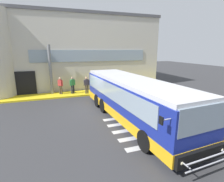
# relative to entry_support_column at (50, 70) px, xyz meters

# --- Properties ---
(ground_plane) EXTENTS (80.00, 90.00, 0.02)m
(ground_plane) POSITION_rel_entry_support_column_xyz_m (3.25, -5.40, -2.54)
(ground_plane) COLOR #353538
(ground_plane) RESTS_ON ground
(bay_paint_stripes) EXTENTS (4.40, 3.96, 0.01)m
(bay_paint_stripes) POSITION_rel_entry_support_column_xyz_m (5.25, -9.60, -2.52)
(bay_paint_stripes) COLOR silver
(bay_paint_stripes) RESTS_ON ground
(terminal_building) EXTENTS (20.00, 13.80, 8.29)m
(terminal_building) POSITION_rel_entry_support_column_xyz_m (2.57, 6.16, 1.61)
(terminal_building) COLOR beige
(terminal_building) RESTS_ON ground
(boarding_curb) EXTENTS (22.20, 2.00, 0.15)m
(boarding_curb) POSITION_rel_entry_support_column_xyz_m (3.25, -0.60, -2.45)
(boarding_curb) COLOR yellow
(boarding_curb) RESTS_ON ground
(entry_support_column) EXTENTS (0.28, 0.28, 4.76)m
(entry_support_column) POSITION_rel_entry_support_column_xyz_m (0.00, 0.00, 0.00)
(entry_support_column) COLOR slate
(entry_support_column) RESTS_ON boarding_curb
(bus_main_foreground) EXTENTS (3.31, 11.06, 2.70)m
(bus_main_foreground) POSITION_rel_entry_support_column_xyz_m (4.81, -8.24, -1.20)
(bus_main_foreground) COLOR navy
(bus_main_foreground) RESTS_ON ground
(passenger_near_column) EXTENTS (0.47, 0.42, 1.68)m
(passenger_near_column) POSITION_rel_entry_support_column_xyz_m (0.80, -0.52, -1.45)
(passenger_near_column) COLOR #4C4233
(passenger_near_column) RESTS_ON boarding_curb
(passenger_by_doorway) EXTENTS (0.55, 0.35, 1.68)m
(passenger_by_doorway) POSITION_rel_entry_support_column_xyz_m (1.96, -0.66, -1.45)
(passenger_by_doorway) COLOR #1E2338
(passenger_by_doorway) RESTS_ON boarding_curb
(passenger_at_curb_edge) EXTENTS (0.59, 0.40, 1.68)m
(passenger_at_curb_edge) POSITION_rel_entry_support_column_xyz_m (3.28, -1.06, -1.41)
(passenger_at_curb_edge) COLOR #4C4233
(passenger_at_curb_edge) RESTS_ON boarding_curb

